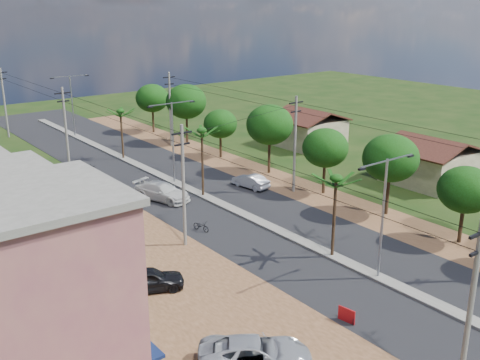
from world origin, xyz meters
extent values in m
plane|color=black|center=(0.00, 0.00, 0.00)|extent=(160.00, 160.00, 0.00)
cube|color=black|center=(0.00, 15.00, 0.02)|extent=(12.00, 110.00, 0.04)
cube|color=#605E56|center=(0.00, 18.00, 0.09)|extent=(1.00, 90.00, 0.18)
cube|color=#53351C|center=(-15.00, 8.00, 0.02)|extent=(18.00, 46.00, 0.04)
cube|color=#53351C|center=(8.50, 15.00, 0.01)|extent=(5.00, 90.00, 0.03)
cube|color=#85434E|center=(-22.00, 0.00, 5.00)|extent=(8.00, 6.00, 10.00)
cube|color=#605E56|center=(-22.00, 0.00, 10.15)|extent=(8.40, 6.40, 0.30)
cube|color=#0F1A3E|center=(-17.60, 0.00, 3.10)|extent=(0.80, 5.40, 0.15)
cube|color=navy|center=(-17.92, 0.00, 6.50)|extent=(0.12, 4.20, 1.20)
cube|color=#0F1A3E|center=(-17.60, 7.00, 3.10)|extent=(0.80, 5.40, 0.15)
cube|color=black|center=(-17.95, 7.00, 1.30)|extent=(0.10, 3.00, 2.40)
cube|color=navy|center=(-17.92, 7.00, 5.85)|extent=(0.12, 4.20, 1.20)
cube|color=#0F1A3E|center=(-17.60, 14.00, 3.10)|extent=(0.80, 5.40, 0.15)
cube|color=black|center=(-17.95, 14.00, 1.30)|extent=(0.10, 3.00, 2.40)
cube|color=navy|center=(-17.92, 14.00, 5.20)|extent=(0.12, 4.20, 1.20)
cube|color=gray|center=(20.00, 10.00, 1.65)|extent=(7.00, 7.00, 3.30)
cube|color=gray|center=(21.00, 28.00, 1.65)|extent=(7.00, 7.00, 3.30)
cylinder|color=black|center=(9.30, 0.00, 1.92)|extent=(0.28, 0.28, 3.85)
ellipsoid|color=black|center=(9.30, 0.00, 4.12)|extent=(4.00, 4.00, 3.40)
cylinder|color=black|center=(9.70, 7.00, 2.27)|extent=(0.28, 0.28, 4.55)
ellipsoid|color=black|center=(9.70, 7.00, 4.88)|extent=(4.60, 4.60, 3.91)
cylinder|color=black|center=(9.40, 14.00, 2.03)|extent=(0.28, 0.28, 4.06)
ellipsoid|color=black|center=(9.40, 14.00, 4.35)|extent=(4.20, 4.20, 3.57)
cylinder|color=black|center=(9.60, 22.00, 2.38)|extent=(0.28, 0.28, 4.76)
ellipsoid|color=black|center=(9.60, 22.00, 5.10)|extent=(4.80, 4.80, 4.08)
cylinder|color=black|center=(9.20, 30.00, 1.82)|extent=(0.28, 0.28, 3.64)
ellipsoid|color=black|center=(9.20, 30.00, 3.90)|extent=(3.80, 3.80, 3.23)
cylinder|color=black|center=(9.80, 38.00, 2.45)|extent=(0.28, 0.28, 4.90)
ellipsoid|color=black|center=(9.80, 38.00, 5.25)|extent=(5.00, 5.00, 4.25)
cylinder|color=black|center=(9.50, 46.00, 2.17)|extent=(0.28, 0.28, 4.34)
ellipsoid|color=black|center=(9.50, 46.00, 4.65)|extent=(4.40, 4.40, 3.74)
cylinder|color=black|center=(0.00, 4.00, 2.90)|extent=(0.22, 0.22, 5.80)
cylinder|color=black|center=(0.00, 20.00, 3.10)|extent=(0.22, 0.22, 6.20)
cylinder|color=black|center=(0.00, 36.00, 2.75)|extent=(0.22, 0.22, 5.50)
cylinder|color=gray|center=(0.00, 0.00, 4.00)|extent=(0.16, 0.16, 8.00)
cube|color=gray|center=(1.20, 0.00, 7.90)|extent=(2.40, 0.08, 0.08)
cube|color=gray|center=(-1.20, 0.00, 7.90)|extent=(2.40, 0.08, 0.08)
cube|color=black|center=(2.30, 0.00, 7.80)|extent=(0.50, 0.18, 0.12)
cube|color=black|center=(-2.30, 0.00, 7.80)|extent=(0.50, 0.18, 0.12)
cylinder|color=gray|center=(0.00, 25.00, 4.00)|extent=(0.16, 0.16, 8.00)
cube|color=gray|center=(1.20, 25.00, 7.90)|extent=(2.40, 0.08, 0.08)
cube|color=gray|center=(-1.20, 25.00, 7.90)|extent=(2.40, 0.08, 0.08)
cube|color=black|center=(2.30, 25.00, 7.80)|extent=(0.50, 0.18, 0.12)
cube|color=black|center=(-2.30, 25.00, 7.80)|extent=(0.50, 0.18, 0.12)
cylinder|color=gray|center=(0.00, 50.00, 4.00)|extent=(0.16, 0.16, 8.00)
cube|color=gray|center=(1.20, 50.00, 7.90)|extent=(2.40, 0.08, 0.08)
cube|color=gray|center=(-1.20, 50.00, 7.90)|extent=(2.40, 0.08, 0.08)
cube|color=black|center=(2.30, 50.00, 7.80)|extent=(0.50, 0.18, 0.12)
cube|color=black|center=(-2.30, 50.00, 7.80)|extent=(0.50, 0.18, 0.12)
cylinder|color=#605E56|center=(-7.00, -10.00, 4.50)|extent=(0.24, 0.24, 9.00)
cube|color=black|center=(-7.00, -10.00, 7.60)|extent=(1.20, 0.12, 0.12)
cylinder|color=#605E56|center=(-7.00, 12.00, 4.50)|extent=(0.24, 0.24, 9.00)
cube|color=black|center=(-7.00, 12.00, 8.40)|extent=(1.60, 0.12, 0.12)
cube|color=black|center=(-7.00, 12.00, 7.60)|extent=(1.20, 0.12, 0.12)
cylinder|color=#605E56|center=(-7.00, 34.00, 4.50)|extent=(0.24, 0.24, 9.00)
cube|color=black|center=(-7.00, 34.00, 8.40)|extent=(1.60, 0.12, 0.12)
cube|color=black|center=(-7.00, 34.00, 7.60)|extent=(1.20, 0.12, 0.12)
cylinder|color=#605E56|center=(-7.00, 55.00, 4.50)|extent=(0.24, 0.24, 9.00)
cube|color=black|center=(-7.00, 55.00, 8.40)|extent=(1.60, 0.12, 0.12)
cube|color=black|center=(-7.00, 55.00, 7.60)|extent=(1.20, 0.12, 0.12)
cylinder|color=#605E56|center=(7.50, 16.00, 4.50)|extent=(0.24, 0.24, 9.00)
cube|color=black|center=(7.50, 16.00, 8.40)|extent=(1.60, 0.12, 0.12)
cube|color=black|center=(7.50, 16.00, 7.60)|extent=(1.20, 0.12, 0.12)
cylinder|color=#605E56|center=(7.50, 38.00, 4.50)|extent=(0.24, 0.24, 9.00)
cube|color=black|center=(7.50, 38.00, 8.40)|extent=(1.60, 0.12, 0.12)
cube|color=black|center=(7.50, 38.00, 7.60)|extent=(1.20, 0.12, 0.12)
imported|color=#A9ACB2|center=(5.00, 19.32, 0.64)|extent=(1.90, 4.07, 1.29)
imported|color=#B8B8B3|center=(-3.42, 21.45, 0.78)|extent=(3.91, 5.83, 1.57)
imported|color=#A9ACB2|center=(-12.09, -2.33, 0.77)|extent=(5.95, 5.34, 1.53)
imported|color=black|center=(-12.40, 7.60, 0.73)|extent=(4.61, 3.31, 1.46)
imported|color=black|center=(-4.64, 13.44, 0.41)|extent=(0.89, 1.65, 0.82)
imported|color=black|center=(-5.00, 33.00, 0.47)|extent=(0.86, 1.62, 0.94)
cube|color=maroon|center=(-5.50, -2.27, 0.44)|extent=(0.25, 1.06, 0.88)
cylinder|color=black|center=(-5.50, -2.76, 0.22)|extent=(0.04, 0.04, 0.44)
cylinder|color=black|center=(-5.50, -1.79, 0.22)|extent=(0.04, 0.04, 0.44)
imported|color=black|center=(-17.29, 1.82, 0.50)|extent=(1.71, 0.70, 1.00)
imported|color=black|center=(-17.29, 3.12, 0.50)|extent=(1.71, 0.70, 1.00)
camera|label=1|loc=(-26.88, -20.25, 17.08)|focal=42.00mm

